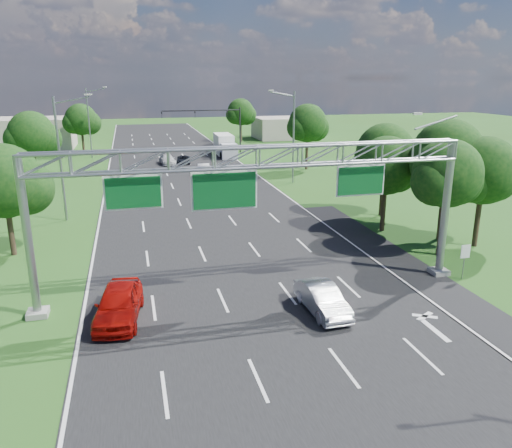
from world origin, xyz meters
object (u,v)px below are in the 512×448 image
object	(u,v)px
red_coupe	(119,304)
box_truck	(225,146)
traffic_signal	(218,120)
sign_gantry	(259,169)
regulatory_sign	(465,255)
silver_sedan	(322,299)

from	to	relation	value
red_coupe	box_truck	xyz separation A→B (m)	(15.07, 51.68, 0.64)
traffic_signal	box_truck	distance (m)	4.60
sign_gantry	red_coupe	world-z (taller)	sign_gantry
regulatory_sign	silver_sedan	size ratio (longest dim) A/B	0.49
silver_sedan	traffic_signal	bearing A→B (deg)	82.47
sign_gantry	box_truck	world-z (taller)	sign_gantry
traffic_signal	box_truck	xyz separation A→B (m)	(0.52, -2.73, -3.67)
silver_sedan	red_coupe	bearing A→B (deg)	167.87
regulatory_sign	traffic_signal	bearing A→B (deg)	95.20
red_coupe	sign_gantry	bearing A→B (deg)	18.45
red_coupe	box_truck	world-z (taller)	box_truck
sign_gantry	red_coupe	size ratio (longest dim) A/B	4.68
regulatory_sign	traffic_signal	size ratio (longest dim) A/B	0.17
silver_sedan	box_truck	xyz separation A→B (m)	(5.20, 53.31, 0.79)
traffic_signal	box_truck	bearing A→B (deg)	-79.20
traffic_signal	red_coupe	size ratio (longest dim) A/B	2.43
regulatory_sign	red_coupe	bearing A→B (deg)	-178.84
regulatory_sign	red_coupe	world-z (taller)	regulatory_sign
sign_gantry	box_truck	bearing A→B (deg)	81.33
regulatory_sign	box_truck	size ratio (longest dim) A/B	0.25
sign_gantry	regulatory_sign	xyz separation A→B (m)	(12.07, -1.02, -5.38)
sign_gantry	traffic_signal	world-z (taller)	sign_gantry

